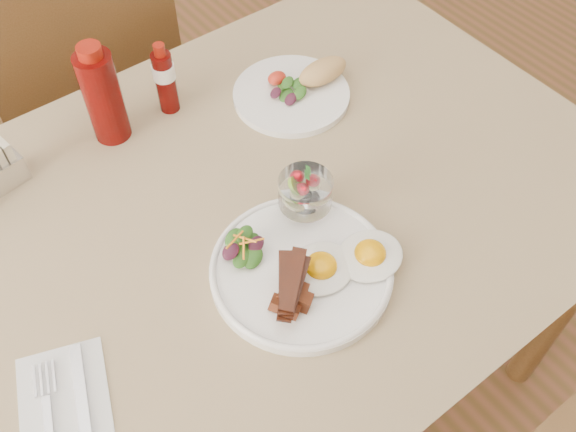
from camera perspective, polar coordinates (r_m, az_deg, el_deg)
name	(u,v)px	position (r m, az deg, el deg)	size (l,w,h in m)	color
table	(239,247)	(1.13, -4.39, -2.81)	(1.33, 0.88, 0.75)	brown
chair_far	(88,102)	(1.65, -17.39, 9.67)	(0.42, 0.42, 0.93)	brown
main_plate	(301,270)	(0.98, 1.19, -4.85)	(0.28, 0.28, 0.02)	white
fried_eggs	(346,261)	(0.97, 5.15, -3.99)	(0.20, 0.15, 0.03)	white
bacon_potato_pile	(292,290)	(0.92, 0.33, -6.61)	(0.10, 0.10, 0.05)	maroon
side_salad	(244,249)	(0.98, -3.96, -2.90)	(0.07, 0.07, 0.04)	#1E4F15
fruit_cup	(305,192)	(1.00, 1.54, 2.16)	(0.09, 0.09, 0.09)	white
second_plate	(299,88)	(1.25, 0.96, 11.30)	(0.24, 0.22, 0.06)	white
ketchup_bottle	(103,96)	(1.16, -16.15, 10.25)	(0.08, 0.08, 0.19)	#4F0604
hot_sauce_bottle	(165,79)	(1.20, -10.89, 11.89)	(0.05, 0.05, 0.14)	#4F0604
napkin_cutlery	(67,419)	(0.93, -19.04, -16.72)	(0.18, 0.24, 0.01)	silver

